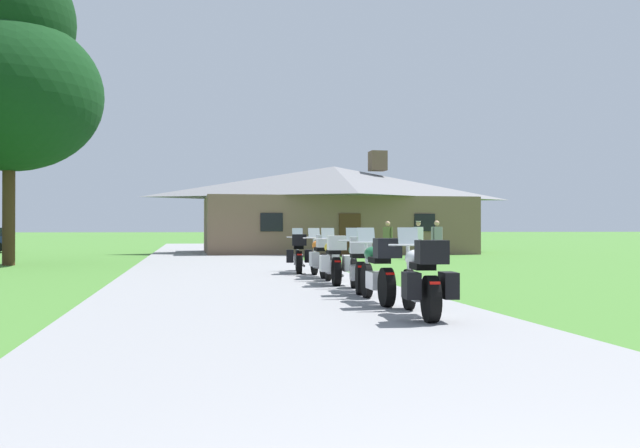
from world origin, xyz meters
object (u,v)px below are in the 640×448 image
object	(u,v)px
motorcycle_green_farthest_in_row	(299,254)
bystander_olive_shirt_near_lodge	(388,238)
motorcycle_orange_fifth_in_row	(321,256)
tree_left_near	(9,72)
motorcycle_white_nearest_to_camera	(423,280)
motorcycle_green_second_in_row	(378,270)
bystander_gray_shirt_by_tree	(437,239)
motorcycle_yellow_fourth_in_row	(334,260)
bystander_white_shirt_beside_signpost	(418,238)
motorcycle_green_third_in_row	(358,264)

from	to	relation	value
motorcycle_green_farthest_in_row	bystander_olive_shirt_near_lodge	size ratio (longest dim) A/B	1.25
motorcycle_orange_fifth_in_row	tree_left_near	distance (m)	14.77
motorcycle_white_nearest_to_camera	motorcycle_green_farthest_in_row	size ratio (longest dim) A/B	1.00
motorcycle_green_second_in_row	bystander_gray_shirt_by_tree	bearing A→B (deg)	67.58
motorcycle_yellow_fourth_in_row	bystander_white_shirt_beside_signpost	size ratio (longest dim) A/B	1.24
motorcycle_green_farthest_in_row	bystander_gray_shirt_by_tree	xyz separation A→B (m)	(6.64, 6.31, 0.32)
motorcycle_green_second_in_row	motorcycle_yellow_fourth_in_row	size ratio (longest dim) A/B	1.00
motorcycle_green_second_in_row	motorcycle_green_farthest_in_row	xyz separation A→B (m)	(-0.05, 8.16, -0.01)
motorcycle_orange_fifth_in_row	tree_left_near	xyz separation A→B (m)	(-9.86, 8.90, 6.46)
motorcycle_orange_fifth_in_row	bystander_white_shirt_beside_signpost	xyz separation A→B (m)	(6.57, 11.04, 0.34)
motorcycle_green_second_in_row	motorcycle_orange_fifth_in_row	size ratio (longest dim) A/B	1.00
bystander_olive_shirt_near_lodge	tree_left_near	world-z (taller)	tree_left_near
motorcycle_yellow_fourth_in_row	bystander_gray_shirt_by_tree	world-z (taller)	bystander_gray_shirt_by_tree
tree_left_near	motorcycle_white_nearest_to_camera	bearing A→B (deg)	-60.42
motorcycle_green_second_in_row	tree_left_near	size ratio (longest dim) A/B	0.18
motorcycle_green_farthest_in_row	tree_left_near	world-z (taller)	tree_left_near
bystander_white_shirt_beside_signpost	motorcycle_orange_fifth_in_row	bearing A→B (deg)	38.33
motorcycle_yellow_fourth_in_row	motorcycle_green_farthest_in_row	world-z (taller)	same
motorcycle_white_nearest_to_camera	motorcycle_green_second_in_row	xyz separation A→B (m)	(-0.09, 1.98, 0.01)
bystander_olive_shirt_near_lodge	tree_left_near	xyz separation A→B (m)	(-14.92, -1.78, 6.13)
motorcycle_green_third_in_row	bystander_gray_shirt_by_tree	size ratio (longest dim) A/B	1.25
bystander_white_shirt_beside_signpost	bystander_gray_shirt_by_tree	world-z (taller)	bystander_white_shirt_beside_signpost
motorcycle_green_second_in_row	motorcycle_orange_fifth_in_row	distance (m)	6.25
motorcycle_green_second_in_row	motorcycle_green_third_in_row	bearing A→B (deg)	87.58
motorcycle_green_third_in_row	bystander_white_shirt_beside_signpost	bearing A→B (deg)	75.23
motorcycle_orange_fifth_in_row	tree_left_near	bearing A→B (deg)	138.08
bystander_white_shirt_beside_signpost	bystander_gray_shirt_by_tree	xyz separation A→B (m)	(-0.21, -2.81, -0.02)
motorcycle_green_second_in_row	bystander_white_shirt_beside_signpost	world-z (taller)	bystander_white_shirt_beside_signpost
motorcycle_green_third_in_row	bystander_white_shirt_beside_signpost	xyz separation A→B (m)	(6.64, 15.22, 0.33)
motorcycle_white_nearest_to_camera	motorcycle_yellow_fourth_in_row	distance (m)	6.04
motorcycle_green_third_in_row	motorcycle_green_farthest_in_row	bearing A→B (deg)	100.82
motorcycle_green_farthest_in_row	motorcycle_white_nearest_to_camera	bearing A→B (deg)	-81.88
motorcycle_green_second_in_row	motorcycle_yellow_fourth_in_row	bearing A→B (deg)	90.70
tree_left_near	motorcycle_green_second_in_row	bearing A→B (deg)	-57.57
tree_left_near	motorcycle_yellow_fourth_in_row	bearing A→B (deg)	-48.73
bystander_olive_shirt_near_lodge	motorcycle_green_second_in_row	bearing A→B (deg)	132.13
motorcycle_green_farthest_in_row	tree_left_near	xyz separation A→B (m)	(-9.57, 6.98, 6.46)
motorcycle_green_farthest_in_row	bystander_white_shirt_beside_signpost	bearing A→B (deg)	60.37
motorcycle_green_third_in_row	tree_left_near	world-z (taller)	tree_left_near
motorcycle_green_second_in_row	bystander_olive_shirt_near_lodge	distance (m)	17.74
motorcycle_yellow_fourth_in_row	bystander_gray_shirt_by_tree	xyz separation A→B (m)	(6.50, 10.41, 0.32)
motorcycle_white_nearest_to_camera	bystander_gray_shirt_by_tree	size ratio (longest dim) A/B	1.25
bystander_gray_shirt_by_tree	motorcycle_orange_fifth_in_row	bearing A→B (deg)	35.90
motorcycle_green_third_in_row	motorcycle_orange_fifth_in_row	xyz separation A→B (m)	(0.07, 4.18, -0.01)
motorcycle_green_farthest_in_row	tree_left_near	size ratio (longest dim) A/B	0.18
tree_left_near	bystander_olive_shirt_near_lodge	bearing A→B (deg)	6.82
motorcycle_green_second_in_row	bystander_white_shirt_beside_signpost	xyz separation A→B (m)	(6.80, 17.29, 0.33)
bystander_olive_shirt_near_lodge	bystander_white_shirt_beside_signpost	xyz separation A→B (m)	(1.51, 0.36, 0.02)
motorcycle_orange_fifth_in_row	tree_left_near	world-z (taller)	tree_left_near
bystander_gray_shirt_by_tree	motorcycle_green_third_in_row	bearing A→B (deg)	46.21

